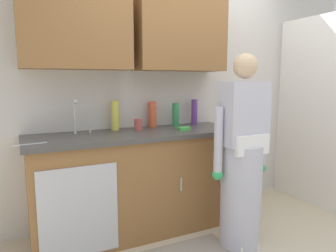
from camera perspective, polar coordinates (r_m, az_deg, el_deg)
name	(u,v)px	position (r m, az deg, el deg)	size (l,w,h in m)	color
ground_plane	(231,251)	(2.84, 11.50, -21.52)	(9.00, 9.00, 0.00)	beige
kitchen_wall_with_uppers	(165,74)	(3.24, -0.65, 9.60)	(4.80, 0.44, 2.70)	beige
closet_door_panel	(317,113)	(3.80, 25.77, 2.17)	(1.10, 0.04, 2.10)	silver
counter_cabinet	(138,184)	(2.96, -5.47, -10.50)	(1.90, 0.62, 0.90)	brown
countertop	(138,134)	(2.85, -5.56, -1.50)	(1.96, 0.66, 0.04)	#474442
sink	(83,138)	(2.72, -15.33, -2.10)	(0.50, 0.36, 0.35)	#B7BABF
person_at_sink	(242,167)	(2.69, 13.41, -7.29)	(0.55, 0.34, 1.62)	white
bottle_dish_liquid	(176,115)	(3.18, 1.42, 2.10)	(0.07, 0.07, 0.24)	#2D8C4C
bottle_soap	(115,115)	(2.97, -9.71, 1.93)	(0.08, 0.08, 0.28)	#D8D14C
bottle_water_tall	(152,114)	(3.13, -2.87, 2.15)	(0.08, 0.08, 0.26)	#E05933
bottle_water_short	(194,112)	(3.33, 4.86, 2.60)	(0.07, 0.07, 0.27)	#66388C
cup_by_sink	(138,124)	(2.95, -5.49, 0.28)	(0.08, 0.08, 0.11)	#B24C47
knife_on_counter	(30,144)	(2.50, -24.04, -3.06)	(0.24, 0.02, 0.01)	silver
sponge	(184,129)	(2.94, 2.94, -0.47)	(0.11, 0.07, 0.03)	#4CBF4C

